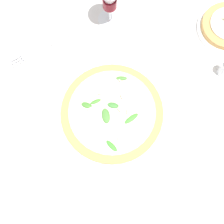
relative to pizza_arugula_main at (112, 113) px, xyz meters
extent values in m
plane|color=silver|center=(-0.01, 0.01, -0.02)|extent=(6.00, 6.00, 0.00)
cylinder|color=white|center=(0.00, 0.00, -0.01)|extent=(0.30, 0.30, 0.01)
cylinder|color=tan|center=(0.00, 0.00, 0.00)|extent=(0.28, 0.28, 0.02)
cylinder|color=silver|center=(0.00, 0.00, 0.02)|extent=(0.24, 0.24, 0.01)
ellipsoid|color=#488033|center=(-0.06, -0.08, 0.02)|extent=(0.03, 0.02, 0.01)
ellipsoid|color=#408E2F|center=(0.04, 0.09, 0.02)|extent=(0.03, 0.04, 0.01)
ellipsoid|color=#438C31|center=(-0.04, 0.04, 0.02)|extent=(0.05, 0.02, 0.01)
ellipsoid|color=#45862F|center=(0.03, -0.04, 0.02)|extent=(0.03, 0.01, 0.01)
ellipsoid|color=#498336|center=(0.02, 0.01, 0.02)|extent=(0.03, 0.05, 0.01)
ellipsoid|color=#3F7F35|center=(-0.01, -0.01, 0.02)|extent=(0.03, 0.03, 0.01)
ellipsoid|color=#427E2D|center=(0.06, -0.04, 0.02)|extent=(0.03, 0.03, 0.01)
cube|color=#EFE5C6|center=(0.01, 0.08, 0.03)|extent=(0.00, 0.01, 0.01)
cube|color=#EFE5C6|center=(0.05, -0.03, 0.03)|extent=(0.01, 0.01, 0.01)
cube|color=#EFE5C6|center=(-0.05, -0.07, 0.03)|extent=(0.01, 0.01, 0.01)
cube|color=#EFE5C6|center=(-0.04, 0.02, 0.03)|extent=(0.01, 0.01, 0.01)
cube|color=#EFE5C6|center=(-0.04, -0.03, 0.03)|extent=(0.01, 0.01, 0.01)
cube|color=#EFE5C6|center=(-0.02, 0.01, 0.03)|extent=(0.01, 0.01, 0.01)
cube|color=#EFE5C6|center=(0.01, -0.06, 0.03)|extent=(0.01, 0.01, 0.01)
cube|color=#EFE5C6|center=(0.00, -0.05, 0.03)|extent=(0.01, 0.01, 0.01)
cylinder|color=white|center=(-0.11, -0.28, -0.01)|extent=(0.07, 0.07, 0.00)
cylinder|color=white|center=(-0.11, -0.28, 0.02)|extent=(0.01, 0.01, 0.06)
cylinder|color=maroon|center=(-0.11, -0.28, 0.07)|extent=(0.04, 0.04, 0.03)
cube|color=silver|center=(0.11, -0.27, -0.01)|extent=(0.16, 0.10, 0.01)
cube|color=silver|center=(0.08, -0.27, -0.01)|extent=(0.12, 0.03, 0.00)
cube|color=silver|center=(0.17, -0.26, -0.01)|extent=(0.02, 0.03, 0.00)
cube|color=silver|center=(0.20, -0.26, -0.01)|extent=(0.04, 0.01, 0.00)
cube|color=silver|center=(0.20, -0.25, -0.01)|extent=(0.04, 0.01, 0.00)
cube|color=silver|center=(0.20, -0.25, -0.01)|extent=(0.04, 0.01, 0.00)
cylinder|color=white|center=(0.17, 0.20, -0.01)|extent=(0.17, 0.17, 0.01)
torus|color=white|center=(0.17, 0.20, 0.00)|extent=(0.16, 0.16, 0.01)
camera|label=1|loc=(0.08, 0.20, 0.83)|focal=50.00mm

